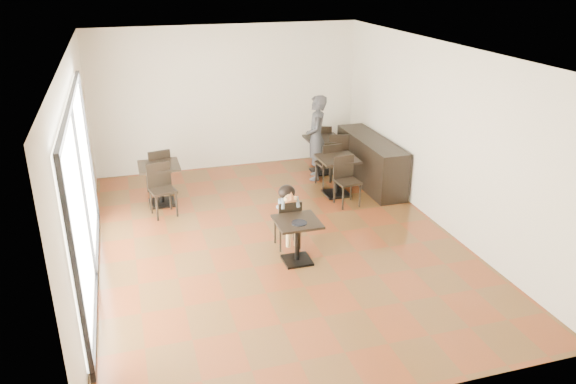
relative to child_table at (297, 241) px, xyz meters
name	(u,v)px	position (x,y,z in m)	size (l,w,h in m)	color
floor	(276,240)	(-0.12, 0.80, -0.36)	(6.00, 8.00, 0.01)	brown
ceiling	(274,50)	(-0.12, 0.80, 2.84)	(6.00, 8.00, 0.01)	silver
wall_back	(228,98)	(-0.12, 4.80, 1.24)	(6.00, 0.01, 3.20)	silver
wall_front	(385,274)	(-0.12, -3.20, 1.24)	(6.00, 0.01, 3.20)	silver
wall_left	(79,170)	(-3.12, 0.80, 1.24)	(0.01, 8.00, 3.20)	silver
wall_right	(440,136)	(2.88, 0.80, 1.24)	(0.01, 8.00, 3.20)	silver
storefront_window	(81,195)	(-3.09, 0.30, 1.04)	(0.04, 4.50, 2.60)	white
child_table	(297,241)	(0.00, 0.00, 0.00)	(0.68, 0.68, 0.72)	black
child_chair	(287,223)	(0.00, 0.55, 0.07)	(0.39, 0.39, 0.86)	black
child	(287,217)	(0.00, 0.55, 0.18)	(0.39, 0.54, 1.08)	slate
plate	(299,223)	(0.00, -0.10, 0.37)	(0.24, 0.24, 0.01)	black
pizza_slice	(291,199)	(0.00, 0.36, 0.58)	(0.25, 0.19, 0.06)	#D6B66B
adult_patron	(316,138)	(1.52, 3.44, 0.56)	(0.67, 0.44, 1.84)	#39393E
cafe_table_mid	(337,176)	(1.62, 2.41, 0.04)	(0.76, 0.76, 0.80)	black
cafe_table_left	(161,184)	(-1.86, 2.96, 0.05)	(0.77, 0.77, 0.82)	black
cafe_table_back	(323,155)	(1.80, 3.74, 0.04)	(0.76, 0.76, 0.80)	black
chair_mid_a	(328,164)	(1.62, 2.96, 0.12)	(0.43, 0.43, 0.96)	black
chair_mid_b	(348,182)	(1.62, 1.86, 0.12)	(0.43, 0.43, 0.96)	black
chair_left_a	(158,171)	(-1.86, 3.51, 0.13)	(0.44, 0.44, 0.98)	black
chair_left_b	(163,191)	(-1.86, 2.41, 0.13)	(0.44, 0.44, 0.98)	black
chair_back_a	(322,144)	(1.96, 4.29, 0.13)	(0.43, 0.43, 0.97)	black
chair_back_b	(339,159)	(1.96, 3.19, 0.13)	(0.43, 0.43, 0.97)	black
service_counter	(371,161)	(2.53, 2.80, 0.14)	(0.60, 2.40, 1.00)	black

